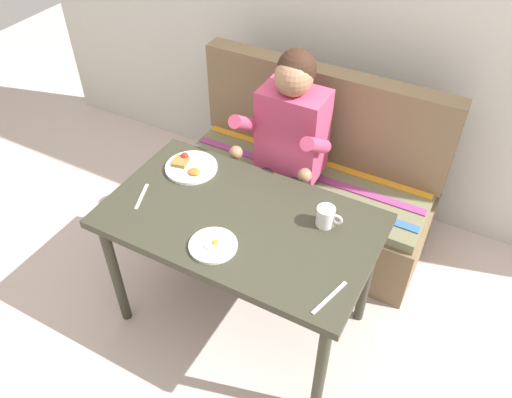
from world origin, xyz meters
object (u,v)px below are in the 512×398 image
plate_breakfast (190,167)px  couch (306,187)px  table (240,231)px  fork (142,196)px  person (286,142)px  knife (329,298)px  plate_eggs (213,245)px  coffee_mug (326,216)px

plate_breakfast → couch: bearing=56.8°
table → fork: (-0.46, -0.09, 0.08)m
table → person: (-0.06, 0.59, 0.09)m
table → knife: knife is taller
plate_breakfast → person: bearing=51.9°
plate_breakfast → plate_eggs: plate_breakfast is taller
person → plate_breakfast: (-0.32, -0.41, 0.00)m
person → plate_eggs: (0.05, -0.79, -0.00)m
fork → knife: (0.97, -0.12, 0.00)m
person → plate_eggs: size_ratio=6.03×
plate_eggs → coffee_mug: coffee_mug is taller
plate_breakfast → plate_eggs: (0.37, -0.38, -0.00)m
person → plate_eggs: person is taller
couch → person: size_ratio=1.19×
couch → fork: (-0.46, -0.86, 0.40)m
couch → plate_breakfast: bearing=-123.2°
coffee_mug → fork: (-0.80, -0.23, -0.05)m
coffee_mug → fork: 0.84m
couch → fork: couch is taller
plate_breakfast → knife: plate_breakfast is taller
plate_eggs → coffee_mug: bearing=43.9°
table → knife: bearing=-22.8°
coffee_mug → knife: size_ratio=0.59×
person → knife: bearing=-54.7°
fork → person: bearing=39.4°
table → plate_breakfast: 0.43m
couch → plate_eggs: size_ratio=7.16×
plate_eggs → knife: plate_eggs is taller
coffee_mug → plate_breakfast: bearing=176.6°
couch → person: bearing=-109.2°
couch → plate_breakfast: couch is taller
plate_breakfast → coffee_mug: 0.73m
coffee_mug → table: bearing=-157.8°
fork → plate_breakfast: bearing=53.6°
plate_breakfast → fork: bearing=-106.1°
table → person: bearing=95.9°
plate_eggs → fork: bearing=166.8°
table → couch: couch is taller
couch → fork: size_ratio=8.47×
plate_breakfast → knife: bearing=-24.1°
knife → plate_eggs: bearing=-165.8°
plate_eggs → knife: (0.52, -0.01, -0.01)m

